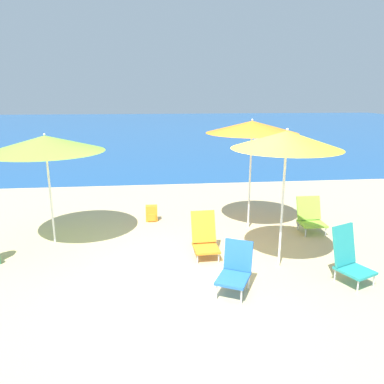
# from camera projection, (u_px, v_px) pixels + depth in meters

# --- Properties ---
(ground_plane) EXTENTS (60.00, 60.00, 0.00)m
(ground_plane) POSITION_uv_depth(u_px,v_px,m) (200.00, 274.00, 5.82)
(ground_plane) COLOR #D1BA89
(sea_water) EXTENTS (60.00, 40.00, 0.01)m
(sea_water) POSITION_uv_depth(u_px,v_px,m) (159.00, 127.00, 30.73)
(sea_water) COLOR #1E5699
(sea_water) RESTS_ON ground
(beach_umbrella_lime) EXTENTS (2.06, 2.06, 2.05)m
(beach_umbrella_lime) POSITION_uv_depth(u_px,v_px,m) (45.00, 144.00, 6.56)
(beach_umbrella_lime) COLOR white
(beach_umbrella_lime) RESTS_ON ground
(beach_umbrella_orange) EXTENTS (1.82, 1.82, 2.24)m
(beach_umbrella_orange) POSITION_uv_depth(u_px,v_px,m) (252.00, 127.00, 7.29)
(beach_umbrella_orange) COLOR white
(beach_umbrella_orange) RESTS_ON ground
(beach_umbrella_yellow) EXTENTS (1.66, 1.66, 2.22)m
(beach_umbrella_yellow) POSITION_uv_depth(u_px,v_px,m) (287.00, 140.00, 5.56)
(beach_umbrella_yellow) COLOR white
(beach_umbrella_yellow) RESTS_ON ground
(beach_chair_blue) EXTENTS (0.62, 0.69, 0.70)m
(beach_chair_blue) POSITION_uv_depth(u_px,v_px,m) (235.00, 268.00, 5.26)
(beach_chair_blue) COLOR silver
(beach_chair_blue) RESTS_ON ground
(beach_chair_lime) EXTENTS (0.49, 0.57, 0.69)m
(beach_chair_lime) POSITION_uv_depth(u_px,v_px,m) (310.00, 216.00, 7.55)
(beach_chair_lime) COLOR silver
(beach_chair_lime) RESTS_ON ground
(beach_chair_orange) EXTENTS (0.44, 0.64, 0.74)m
(beach_chair_orange) POSITION_uv_depth(u_px,v_px,m) (205.00, 237.00, 6.43)
(beach_chair_orange) COLOR silver
(beach_chair_orange) RESTS_ON ground
(beach_chair_teal) EXTENTS (0.60, 0.67, 0.84)m
(beach_chair_teal) POSITION_uv_depth(u_px,v_px,m) (349.00, 256.00, 5.50)
(beach_chair_teal) COLOR silver
(beach_chair_teal) RESTS_ON ground
(backpack_orange) EXTENTS (0.25, 0.20, 0.35)m
(backpack_orange) POSITION_uv_depth(u_px,v_px,m) (152.00, 213.00, 8.19)
(backpack_orange) COLOR orange
(backpack_orange) RESTS_ON ground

